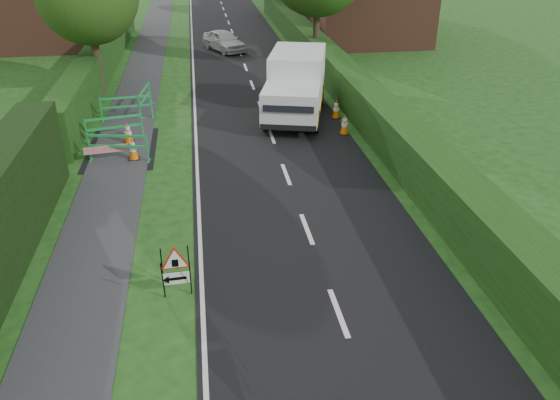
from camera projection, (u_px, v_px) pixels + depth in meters
ground at (223, 360)px, 10.37m from camera, size 120.00×120.00×0.00m
road_surface at (229, 25)px, 41.32m from camera, size 6.00×90.00×0.02m
footpath at (156, 27)px, 40.59m from camera, size 2.00×90.00×0.02m
hedge_west_far at (105, 73)px, 28.96m from camera, size 1.00×24.00×1.80m
hedge_east at (344, 97)px, 25.23m from camera, size 1.20×50.00×1.50m
triangle_sign at (174, 268)px, 11.74m from camera, size 0.78×0.78×1.08m
works_van at (296, 84)px, 22.32m from camera, size 3.50×5.84×2.50m
traffic_cone_0 at (345, 124)px, 20.79m from camera, size 0.38×0.38×0.79m
traffic_cone_1 at (336, 109)px, 22.42m from camera, size 0.38×0.38×0.79m
traffic_cone_2 at (303, 87)px, 25.25m from camera, size 0.38×0.38×0.79m
traffic_cone_3 at (133, 149)px, 18.63m from camera, size 0.38×0.38×0.79m
traffic_cone_4 at (128, 133)px, 19.97m from camera, size 0.38×0.38×0.79m
ped_barrier_0 at (118, 144)px, 18.38m from camera, size 2.09×0.73×1.00m
ped_barrier_1 at (114, 125)px, 20.00m from camera, size 2.09×0.74×1.00m
ped_barrier_2 at (126, 105)px, 22.16m from camera, size 2.08×0.54×1.00m
ped_barrier_3 at (145, 97)px, 23.13m from camera, size 0.64×2.09×1.00m
redwhite_plank at (109, 161)px, 18.66m from camera, size 1.49×0.25×0.25m
hatchback_car at (224, 41)px, 33.36m from camera, size 2.81×3.87×1.22m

